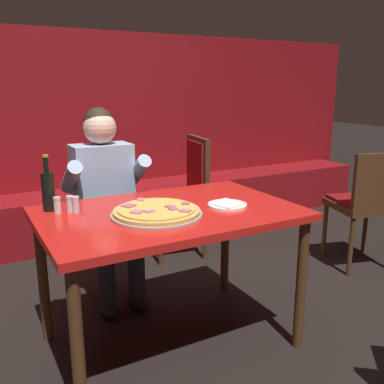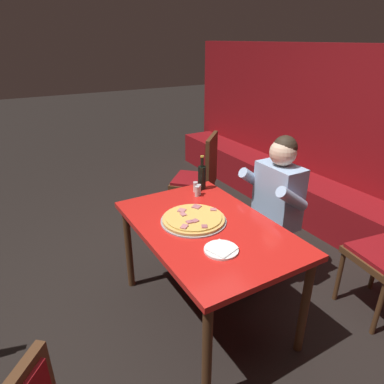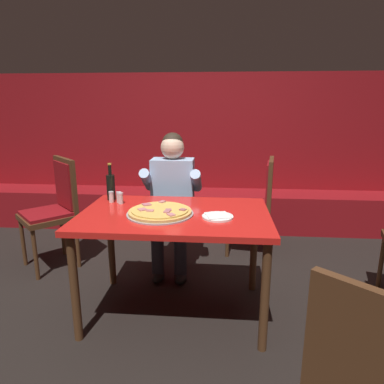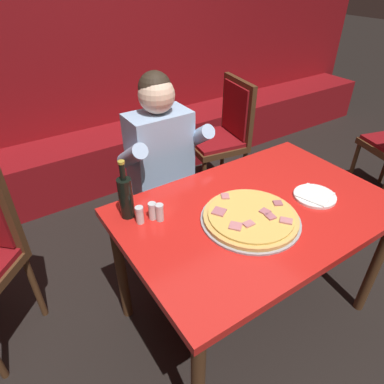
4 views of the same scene
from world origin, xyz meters
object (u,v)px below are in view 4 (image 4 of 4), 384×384
at_px(pizza, 251,217).
at_px(shaker_red_pepper_flakes, 160,213).
at_px(shaker_black_pepper, 140,216).
at_px(plate_white_paper, 315,196).
at_px(diner_seated_blue_shirt, 167,169).
at_px(main_dining_table, 256,222).
at_px(shaker_parmesan, 152,212).
at_px(dining_chair_near_left, 224,131).
at_px(beer_bottle, 126,196).

height_order(pizza, shaker_red_pepper_flakes, shaker_red_pepper_flakes).
relative_size(pizza, shaker_red_pepper_flakes, 5.34).
distance_m(pizza, shaker_black_pepper, 0.50).
height_order(plate_white_paper, diner_seated_blue_shirt, diner_seated_blue_shirt).
relative_size(pizza, shaker_black_pepper, 5.34).
height_order(main_dining_table, shaker_parmesan, shaker_parmesan).
distance_m(pizza, shaker_red_pepper_flakes, 0.42).
xyz_separation_m(main_dining_table, dining_chair_near_left, (0.70, 1.14, -0.11)).
height_order(plate_white_paper, shaker_black_pepper, shaker_black_pepper).
height_order(pizza, diner_seated_blue_shirt, diner_seated_blue_shirt).
xyz_separation_m(pizza, shaker_black_pepper, (-0.43, 0.27, 0.02)).
bearing_deg(diner_seated_blue_shirt, main_dining_table, -80.07).
bearing_deg(main_dining_table, shaker_red_pepper_flakes, 157.33).
xyz_separation_m(beer_bottle, dining_chair_near_left, (1.24, 0.85, -0.31)).
height_order(diner_seated_blue_shirt, dining_chair_near_left, diner_seated_blue_shirt).
distance_m(diner_seated_blue_shirt, dining_chair_near_left, 0.95).
height_order(pizza, dining_chair_near_left, dining_chair_near_left).
distance_m(plate_white_paper, beer_bottle, 0.94).
relative_size(beer_bottle, shaker_parmesan, 3.40).
bearing_deg(dining_chair_near_left, main_dining_table, -121.38).
bearing_deg(shaker_red_pepper_flakes, dining_chair_near_left, 40.23).
distance_m(main_dining_table, shaker_black_pepper, 0.58).
bearing_deg(pizza, diner_seated_blue_shirt, 91.89).
distance_m(main_dining_table, plate_white_paper, 0.33).
xyz_separation_m(shaker_parmesan, diner_seated_blue_shirt, (0.34, 0.46, -0.11)).
relative_size(beer_bottle, dining_chair_near_left, 0.29).
xyz_separation_m(pizza, shaker_red_pepper_flakes, (-0.34, 0.23, 0.02)).
bearing_deg(main_dining_table, shaker_black_pepper, 157.46).
distance_m(main_dining_table, pizza, 0.15).
bearing_deg(shaker_black_pepper, shaker_parmesan, -5.25).
distance_m(shaker_parmesan, shaker_black_pepper, 0.06).
distance_m(shaker_black_pepper, dining_chair_near_left, 1.55).
height_order(shaker_red_pepper_flakes, shaker_parmesan, same).
distance_m(pizza, plate_white_paper, 0.40).
distance_m(pizza, beer_bottle, 0.58).
bearing_deg(shaker_red_pepper_flakes, pizza, -34.27).
xyz_separation_m(beer_bottle, diner_seated_blue_shirt, (0.43, 0.38, -0.18)).
distance_m(pizza, diner_seated_blue_shirt, 0.73).
xyz_separation_m(shaker_red_pepper_flakes, shaker_black_pepper, (-0.08, 0.03, 0.00)).
relative_size(plate_white_paper, dining_chair_near_left, 0.21).
distance_m(beer_bottle, shaker_parmesan, 0.14).
xyz_separation_m(main_dining_table, shaker_red_pepper_flakes, (-0.44, 0.18, 0.12)).
bearing_deg(main_dining_table, shaker_parmesan, 155.37).
bearing_deg(diner_seated_blue_shirt, shaker_black_pepper, -131.39).
xyz_separation_m(shaker_parmesan, dining_chair_near_left, (1.16, 0.93, -0.24)).
bearing_deg(beer_bottle, shaker_parmesan, -43.84).
relative_size(main_dining_table, pizza, 2.87).
bearing_deg(diner_seated_blue_shirt, plate_white_paper, -61.24).
bearing_deg(shaker_red_pepper_flakes, diner_seated_blue_shirt, 56.98).
relative_size(shaker_red_pepper_flakes, shaker_parmesan, 1.00).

